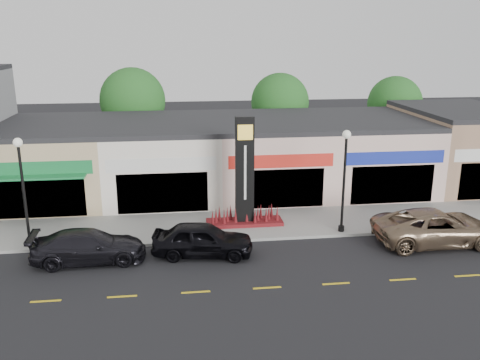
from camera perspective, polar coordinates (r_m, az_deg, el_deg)
The scene contains 17 objects.
ground at distance 24.29m, azimuth -5.28°, elevation -9.08°, with size 120.00×120.00×0.00m, color black.
sidewalk at distance 28.27m, azimuth -5.60°, elevation -5.22°, with size 52.00×4.30×0.15m, color gray.
curb at distance 26.18m, azimuth -5.45°, elevation -6.99°, with size 52.00×0.20×0.15m, color gray.
shop_beige at distance 35.30m, azimuth -20.00°, elevation 2.13°, with size 7.00×10.85×4.80m.
shop_cream at distance 34.41m, azimuth -8.56°, elevation 2.59°, with size 7.00×10.01×4.80m.
shop_pink_w at distance 34.92m, azimuth 3.00°, elevation 2.95°, with size 7.00×10.01×4.80m.
shop_pink_e at distance 36.78m, azimuth 13.82°, elevation 3.17°, with size 7.00×10.01×4.80m.
shop_tan at distance 39.76m, azimuth 23.34°, elevation 3.62°, with size 7.00×10.01×5.30m.
tree_rear_west at distance 41.96m, azimuth -11.96°, elevation 8.74°, with size 5.20×5.20×7.83m.
tree_rear_mid at distance 42.72m, azimuth 4.50°, elevation 8.70°, with size 4.80×4.80×7.29m.
tree_rear_east at distance 45.81m, azimuth 16.97°, elevation 8.23°, with size 4.60×4.60×6.94m.
lamp_west_near at distance 26.51m, azimuth -23.23°, elevation -0.18°, with size 0.44×0.44×5.47m.
lamp_east_near at distance 26.83m, azimuth 11.66°, elevation 0.99°, with size 0.44×0.44×5.47m.
pylon_sign at distance 27.63m, azimuth 0.52°, elevation -0.83°, with size 4.20×1.30×6.00m.
car_dark_sedan at distance 24.92m, azimuth -16.64°, elevation -7.14°, with size 5.25×2.13×1.52m, color black.
car_black_sedan at distance 24.57m, azimuth -4.23°, elevation -6.67°, with size 4.81×1.93×1.64m, color black.
car_gold_suv at distance 27.71m, azimuth 21.17°, elevation -4.95°, with size 6.31×2.91×1.75m, color #856D55.
Camera 1 is at (-0.53, -22.01, 10.27)m, focal length 38.00 mm.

